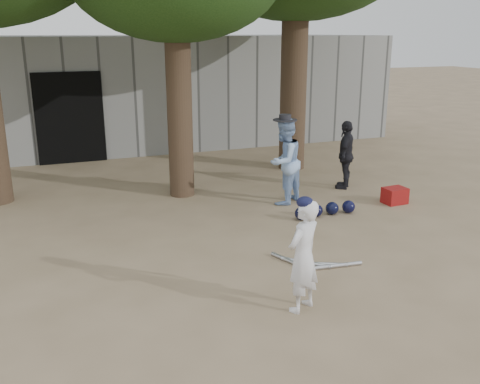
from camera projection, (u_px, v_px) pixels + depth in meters
name	position (u px, v px, depth m)	size (l,w,h in m)	color
ground	(224.00, 291.00, 6.67)	(70.00, 70.00, 0.00)	#937C5E
boy_player	(303.00, 256.00, 6.06)	(0.49, 0.32, 1.34)	white
spectator_blue	(284.00, 162.00, 9.89)	(0.78, 0.61, 1.60)	#95B7E7
spectator_dark	(346.00, 155.00, 10.89)	(0.82, 0.34, 1.40)	black
red_bag	(395.00, 196.00, 10.05)	(0.42, 0.32, 0.30)	#A51616
back_building	(105.00, 89.00, 15.47)	(16.00, 5.24, 3.00)	gray
helmet_row	(325.00, 210.00, 9.36)	(1.19, 0.29, 0.23)	black
bat_pile	(314.00, 263.00, 7.41)	(1.05, 0.77, 0.06)	#B1B2B8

